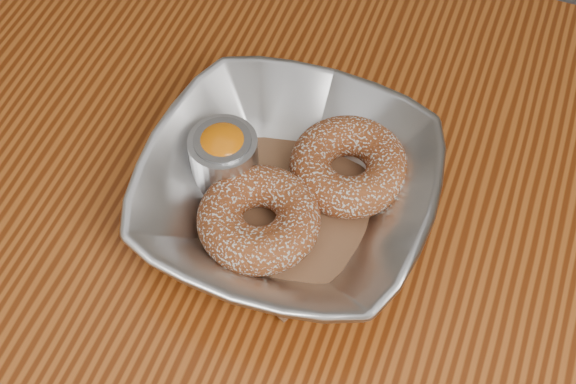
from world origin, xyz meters
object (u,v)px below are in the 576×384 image
(donut_extra, at_px, (259,219))
(ramekin, at_px, (224,156))
(table, at_px, (248,333))
(donut_back, at_px, (349,166))
(donut_front, at_px, (260,215))
(serving_bowl, at_px, (288,193))

(donut_extra, relative_size, ramekin, 1.74)
(table, xyz_separation_m, donut_back, (0.05, 0.11, 0.13))
(donut_front, distance_m, ramekin, 0.06)
(donut_front, relative_size, donut_extra, 0.90)
(serving_bowl, height_order, donut_back, serving_bowl)
(serving_bowl, xyz_separation_m, donut_back, (0.04, 0.04, -0.00))
(serving_bowl, bearing_deg, ramekin, 169.56)
(donut_back, relative_size, donut_front, 1.11)
(serving_bowl, bearing_deg, table, -99.39)
(donut_extra, bearing_deg, donut_back, 55.68)
(table, bearing_deg, ramekin, 120.42)
(donut_extra, bearing_deg, serving_bowl, 66.35)
(table, xyz_separation_m, ramekin, (-0.05, 0.08, 0.14))
(donut_extra, xyz_separation_m, ramekin, (-0.05, 0.04, 0.01))
(serving_bowl, relative_size, donut_back, 2.39)
(table, distance_m, donut_back, 0.18)
(table, height_order, donut_back, donut_back)
(donut_front, bearing_deg, donut_extra, -74.55)
(table, relative_size, serving_bowl, 5.19)
(donut_extra, distance_m, ramekin, 0.06)
(donut_front, distance_m, donut_extra, 0.00)
(ramekin, bearing_deg, serving_bowl, -10.44)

